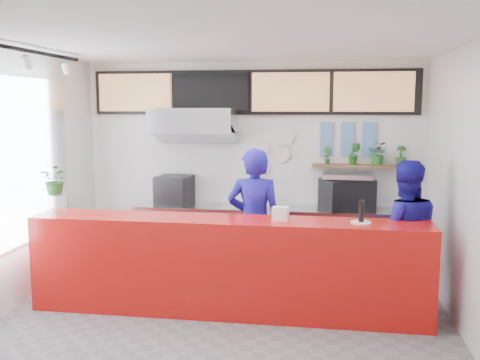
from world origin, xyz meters
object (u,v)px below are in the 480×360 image
Objects in this scene: service_counter at (227,266)px; staff_right at (403,235)px; staff_center at (254,223)px; pepper_mill at (361,211)px; panini_oven at (174,190)px; espresso_machine at (347,194)px.

staff_right is (1.99, 0.46, 0.32)m from service_counter.
pepper_mill is at bearing 154.86° from staff_center.
staff_right is at bearing 41.71° from pepper_mill.
pepper_mill reaches higher than panini_oven.
panini_oven is at bearing 121.95° from service_counter.
staff_right is 7.34× the size of pepper_mill.
staff_center reaches higher than staff_right.
panini_oven is 0.26× the size of staff_center.
staff_center is at bearing -158.41° from espresso_machine.
service_counter is at bearing 69.27° from staff_center.
espresso_machine is at bearing 92.44° from pepper_mill.
espresso_machine is 2.83× the size of pepper_mill.
service_counter is 2.57× the size of staff_right.
panini_oven is at bearing -25.68° from staff_right.
espresso_machine is (2.52, 0.00, 0.00)m from panini_oven.
pepper_mill is (2.59, -1.80, 0.12)m from panini_oven.
panini_oven is 1.82m from staff_center.
panini_oven is 3.16m from pepper_mill.
staff_right is (1.76, -0.14, -0.05)m from staff_center.
staff_right is at bearing 176.21° from staff_center.
staff_right is 0.78m from pepper_mill.
staff_right reaches higher than pepper_mill.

